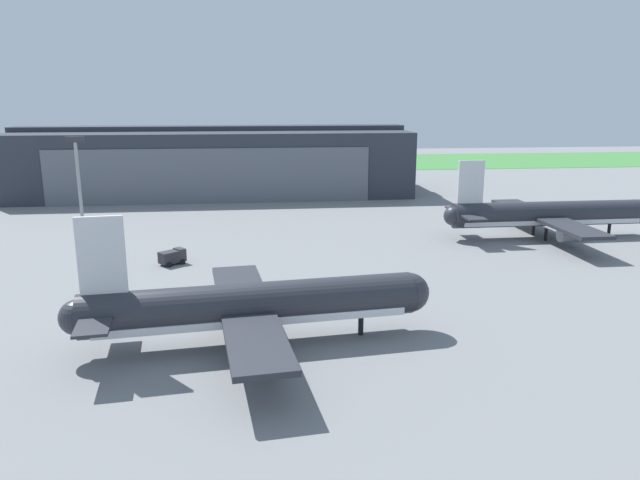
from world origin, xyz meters
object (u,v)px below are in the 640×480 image
(airliner_far_right, at_px, (549,215))
(fuel_bowser, at_px, (172,257))
(apron_light_mast, at_px, (80,197))
(maintenance_hangar, at_px, (214,161))
(airliner_near_right, at_px, (255,306))

(airliner_far_right, height_order, fuel_bowser, airliner_far_right)
(airliner_far_right, xyz_separation_m, apron_light_mast, (-75.46, -15.80, 7.23))
(fuel_bowser, bearing_deg, apron_light_mast, -153.84)
(maintenance_hangar, xyz_separation_m, apron_light_mast, (-13.34, -74.94, 3.15))
(apron_light_mast, bearing_deg, airliner_far_right, 11.83)
(airliner_near_right, xyz_separation_m, airliner_far_right, (52.34, 41.59, 0.03))
(maintenance_hangar, relative_size, apron_light_mast, 5.09)
(airliner_far_right, xyz_separation_m, fuel_bowser, (-64.51, -10.42, -2.92))
(maintenance_hangar, distance_m, airliner_near_right, 101.29)
(airliner_far_right, bearing_deg, airliner_near_right, -141.53)
(airliner_near_right, bearing_deg, airliner_far_right, 38.47)
(maintenance_hangar, relative_size, airliner_near_right, 2.69)
(airliner_near_right, height_order, airliner_far_right, airliner_far_right)
(airliner_near_right, distance_m, apron_light_mast, 35.39)
(fuel_bowser, bearing_deg, maintenance_hangar, 88.03)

